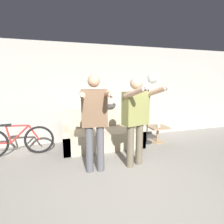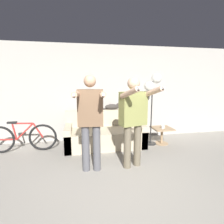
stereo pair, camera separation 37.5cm
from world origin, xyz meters
name	(u,v)px [view 2 (the right image)]	position (x,y,z in m)	size (l,w,h in m)	color
ground_plane	(135,214)	(0.00, 0.00, 0.00)	(16.00, 16.00, 0.00)	gray
wall_back	(103,93)	(0.00, 3.02, 1.30)	(10.00, 0.05, 2.60)	#B7B2A8
couch	(105,135)	(-0.03, 2.43, 0.28)	(1.96, 0.92, 0.87)	beige
person_left	(91,117)	(-0.46, 1.19, 1.01)	(0.56, 0.71, 1.74)	#56565B
person_right	(134,116)	(0.33, 1.20, 1.01)	(0.68, 0.76, 1.71)	#6B604C
cat	(112,107)	(0.23, 2.78, 0.95)	(0.52, 0.15, 0.17)	#3D3833
floor_lamp	(153,87)	(1.18, 2.31, 1.50)	(0.44, 0.30, 1.84)	black
side_table	(162,132)	(1.46, 2.26, 0.32)	(0.50, 0.50, 0.43)	#A38460
cup	(163,127)	(1.45, 2.21, 0.47)	(0.08, 0.08, 0.08)	white
bicycle	(22,138)	(-1.99, 2.37, 0.34)	(1.57, 0.07, 0.73)	black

